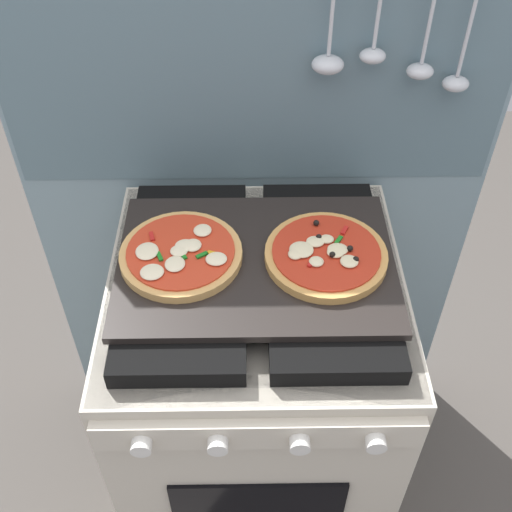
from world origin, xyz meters
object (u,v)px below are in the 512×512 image
Objects in this scene: baking_tray at (256,263)px; pizza_right at (326,254)px; stove at (256,393)px; pizza_left at (181,254)px.

pizza_right is at bearing 1.00° from baking_tray.
pizza_right is at bearing 1.70° from stove.
pizza_left reaches higher than baking_tray.
stove is 1.67× the size of baking_tray.
pizza_left is (-0.15, 0.01, 0.48)m from stove.
stove is 0.50m from pizza_left.
stove is at bearing -90.00° from baking_tray.
stove is 3.77× the size of pizza_left.
stove is 0.46m from baking_tray.
pizza_right is at bearing -0.60° from pizza_left.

